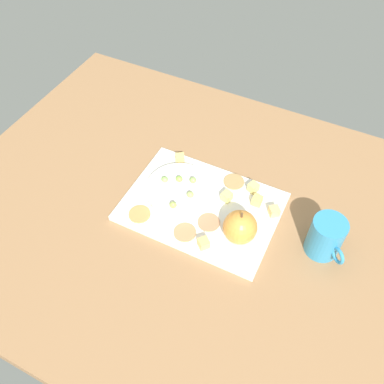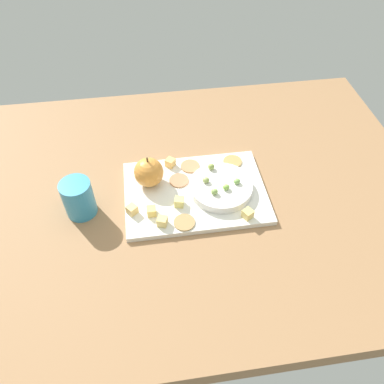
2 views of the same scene
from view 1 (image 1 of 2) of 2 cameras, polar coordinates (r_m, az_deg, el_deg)
name	(u,v)px [view 1 (image 1 of 2)]	position (r cm, az deg, el deg)	size (l,w,h in cm)	color
table	(192,217)	(103.46, 0.02, -3.50)	(123.07, 94.66, 4.84)	#996E48
platter	(202,207)	(101.54, 1.33, -2.03)	(36.93, 26.25, 1.44)	white
serving_dish	(179,190)	(102.41, -1.79, 0.25)	(16.48, 16.48, 2.27)	white
apple_whole	(240,227)	(92.97, 6.64, -4.83)	(7.80, 7.80, 7.80)	orange
apple_stem	(242,215)	(89.32, 6.90, -3.20)	(0.50, 0.50, 1.20)	brown
cheese_cube_0	(253,187)	(104.06, 8.45, 0.63)	(2.27, 2.27, 2.27)	#E8CB72
cheese_cube_1	(204,243)	(93.33, 1.61, -7.08)	(2.27, 2.27, 2.27)	#F4C269
cheese_cube_2	(274,211)	(100.28, 11.25, -2.62)	(2.27, 2.27, 2.27)	#F3C774
cheese_cube_3	(227,196)	(101.47, 4.81, -0.61)	(2.27, 2.27, 2.27)	#E6D573
cheese_cube_4	(257,201)	(101.54, 8.96, -1.18)	(2.27, 2.27, 2.27)	#F1CB66
cheese_cube_5	(180,159)	(109.65, -1.67, 4.64)	(2.27, 2.27, 2.27)	#EBCC6F
cracker_0	(185,232)	(96.03, -0.98, -5.58)	(5.24, 5.24, 0.40)	tan
cracker_1	(140,214)	(99.80, -7.24, -3.04)	(5.24, 5.24, 0.40)	tan
cracker_2	(234,182)	(105.94, 5.80, 1.44)	(5.24, 5.24, 0.40)	tan
cracker_3	(209,222)	(97.69, 2.33, -4.20)	(5.24, 5.24, 0.40)	tan
grape_0	(173,205)	(97.16, -2.64, -1.77)	(1.75, 1.58, 1.66)	#96AC52
grape_1	(190,194)	(99.10, -0.25, -0.33)	(1.75, 1.58, 1.48)	#9CB05E
grape_2	(193,180)	(101.98, 0.13, 1.66)	(1.75, 1.58, 1.57)	#8EB15A
grape_3	(179,179)	(102.33, -1.78, 1.82)	(1.75, 1.58, 1.49)	#8ABF4B
grape_4	(165,179)	(102.46, -3.80, 1.76)	(1.75, 1.58, 1.41)	#8ABD5D
cup	(326,237)	(95.94, 17.96, -5.92)	(9.13, 8.96, 9.97)	teal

